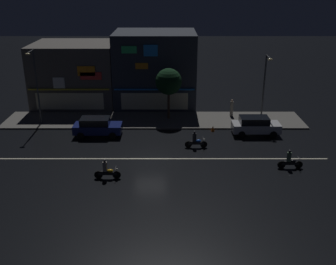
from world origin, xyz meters
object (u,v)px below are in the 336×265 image
motorcycle_lead (108,170)px  motorcycle_opposite_lane (197,141)px  streetlamp_west (37,81)px  parked_car_trailing (257,125)px  streetlamp_mid (266,83)px  motorcycle_following (291,161)px  traffic_cone (214,128)px  pedestrian_on_sidewalk (233,108)px  parked_car_near_kerb (99,126)px

motorcycle_lead → motorcycle_opposite_lane: (6.68, 5.48, 0.00)m
streetlamp_west → motorcycle_lead: (8.03, -10.99, -3.72)m
parked_car_trailing → motorcycle_lead: (-12.34, -8.56, -0.24)m
streetlamp_west → streetlamp_mid: (21.69, 0.81, -0.33)m
streetlamp_mid → parked_car_trailing: bearing=-112.1°
motorcycle_lead → motorcycle_following: (13.50, 1.62, 0.00)m
parked_car_trailing → motorcycle_following: (1.16, -6.94, -0.24)m
motorcycle_lead → motorcycle_following: 13.60m
traffic_cone → motorcycle_following: bearing=-57.3°
pedestrian_on_sidewalk → parked_car_near_kerb: size_ratio=0.40×
pedestrian_on_sidewalk → motorcycle_lead: pedestrian_on_sidewalk is taller
pedestrian_on_sidewalk → parked_car_trailing: 4.93m
motorcycle_lead → streetlamp_mid: bearing=-131.7°
parked_car_trailing → motorcycle_lead: parked_car_trailing is taller
parked_car_near_kerb → motorcycle_lead: bearing=-76.1°
pedestrian_on_sidewalk → traffic_cone: pedestrian_on_sidewalk is taller
streetlamp_west → parked_car_near_kerb: (5.98, -2.72, -3.49)m
parked_car_near_kerb → motorcycle_opposite_lane: 9.17m
motorcycle_lead → pedestrian_on_sidewalk: bearing=-121.9°
parked_car_near_kerb → motorcycle_lead: (2.05, -8.27, -0.24)m
pedestrian_on_sidewalk → streetlamp_west: bearing=133.0°
streetlamp_mid → motorcycle_following: 10.72m
parked_car_near_kerb → motorcycle_following: size_ratio=2.26×
motorcycle_opposite_lane → pedestrian_on_sidewalk: bearing=62.4°
parked_car_near_kerb → motorcycle_opposite_lane: (8.73, -2.79, -0.24)m
streetlamp_west → motorcycle_opposite_lane: bearing=-20.5°
streetlamp_mid → motorcycle_opposite_lane: bearing=-137.8°
streetlamp_west → streetlamp_mid: size_ratio=1.10×
streetlamp_mid → motorcycle_opposite_lane: 10.00m
motorcycle_opposite_lane → traffic_cone: bearing=64.5°
parked_car_trailing → traffic_cone: (-3.78, 0.74, -0.59)m
parked_car_near_kerb → pedestrian_on_sidewalk: bearing=21.2°
streetlamp_mid → pedestrian_on_sidewalk: bearing=151.9°
parked_car_near_kerb → parked_car_trailing: size_ratio=1.00×
streetlamp_mid → traffic_cone: bearing=-153.9°
pedestrian_on_sidewalk → parked_car_trailing: pedestrian_on_sidewalk is taller
streetlamp_west → motorcycle_opposite_lane: 16.15m
parked_car_near_kerb → motorcycle_lead: size_ratio=2.26×
streetlamp_west → parked_car_trailing: (20.38, -2.43, -3.49)m
parked_car_near_kerb → traffic_cone: (10.61, 1.03, -0.59)m
motorcycle_lead → motorcycle_opposite_lane: 8.64m
traffic_cone → streetlamp_mid: bearing=26.1°
pedestrian_on_sidewalk → parked_car_trailing: bearing=-126.6°
pedestrian_on_sidewalk → parked_car_trailing: size_ratio=0.40×
parked_car_near_kerb → traffic_cone: 10.68m
streetlamp_west → motorcycle_following: size_ratio=3.76×
pedestrian_on_sidewalk → parked_car_near_kerb: (-12.93, -5.00, -0.09)m
streetlamp_west → traffic_cone: size_ratio=13.00×
motorcycle_lead → motorcycle_following: size_ratio=1.00×
streetlamp_west → parked_car_near_kerb: bearing=-24.5°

